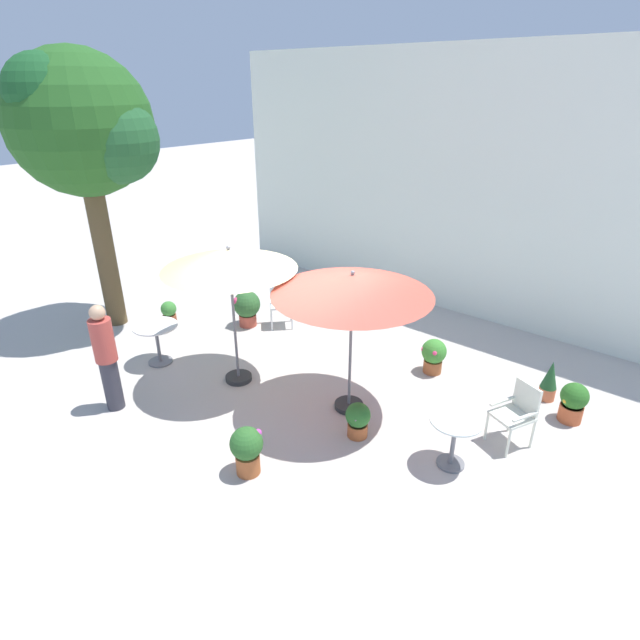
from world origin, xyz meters
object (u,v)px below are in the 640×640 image
at_px(patio_umbrella_0, 352,286).
at_px(cafe_table_0, 454,434).
at_px(potted_plant_3, 247,306).
at_px(potted_plant_4, 573,401).
at_px(cafe_table_1, 157,337).
at_px(standing_person, 106,357).
at_px(potted_plant_6, 169,312).
at_px(patio_chair_0, 517,410).
at_px(potted_plant_2, 549,381).
at_px(patio_umbrella_1, 229,261).
at_px(potted_plant_1, 358,419).
at_px(patio_chair_1, 281,299).
at_px(shade_tree, 84,125).
at_px(potted_plant_5, 434,355).
at_px(potted_plant_0, 247,448).

bearing_deg(patio_umbrella_0, cafe_table_0, -5.54).
relative_size(potted_plant_3, potted_plant_4, 1.20).
height_order(cafe_table_0, potted_plant_3, potted_plant_3).
relative_size(cafe_table_1, standing_person, 0.45).
bearing_deg(potted_plant_6, patio_chair_0, 6.16).
distance_m(patio_umbrella_0, potted_plant_2, 3.57).
height_order(patio_umbrella_1, potted_plant_1, patio_umbrella_1).
bearing_deg(potted_plant_3, potted_plant_6, -144.19).
bearing_deg(patio_chair_1, patio_chair_0, -7.80).
bearing_deg(patio_chair_1, standing_person, -88.80).
relative_size(patio_chair_1, potted_plant_6, 2.03).
height_order(shade_tree, potted_plant_5, shade_tree).
bearing_deg(cafe_table_0, patio_umbrella_0, 174.46).
xyz_separation_m(potted_plant_1, potted_plant_5, (-0.03, 2.24, 0.06)).
relative_size(cafe_table_0, potted_plant_3, 0.96).
bearing_deg(cafe_table_0, patio_chair_0, 65.27).
bearing_deg(cafe_table_0, standing_person, -155.20).
bearing_deg(patio_chair_0, potted_plant_2, 89.09).
relative_size(potted_plant_2, potted_plant_4, 1.08).
distance_m(potted_plant_5, potted_plant_6, 5.43).
distance_m(potted_plant_1, potted_plant_3, 4.13).
distance_m(cafe_table_1, potted_plant_1, 3.98).
distance_m(cafe_table_1, potted_plant_2, 6.55).
xyz_separation_m(cafe_table_0, cafe_table_1, (-5.22, -0.87, 0.02)).
relative_size(patio_chair_1, potted_plant_4, 1.55).
bearing_deg(potted_plant_1, cafe_table_0, 12.92).
xyz_separation_m(cafe_table_1, potted_plant_3, (0.08, 2.05, -0.09)).
distance_m(patio_umbrella_0, potted_plant_5, 2.48).
relative_size(potted_plant_3, potted_plant_6, 1.57).
relative_size(patio_umbrella_0, cafe_table_1, 2.97).
distance_m(potted_plant_1, standing_person, 3.79).
bearing_deg(patio_umbrella_0, patio_chair_1, 152.40).
distance_m(potted_plant_0, standing_person, 2.70).
bearing_deg(shade_tree, potted_plant_1, 1.29).
xyz_separation_m(patio_chair_0, patio_chair_1, (-5.09, 0.70, 0.03)).
relative_size(patio_umbrella_0, potted_plant_1, 4.29).
relative_size(potted_plant_3, potted_plant_5, 1.21).
height_order(potted_plant_1, standing_person, standing_person).
height_order(cafe_table_0, potted_plant_1, cafe_table_0).
xyz_separation_m(potted_plant_0, potted_plant_1, (0.64, 1.49, -0.09)).
distance_m(patio_umbrella_1, cafe_table_1, 2.25).
relative_size(patio_umbrella_1, potted_plant_5, 3.79).
bearing_deg(patio_umbrella_1, potted_plant_2, 33.25).
distance_m(patio_umbrella_1, potted_plant_4, 5.48).
relative_size(shade_tree, patio_umbrella_1, 2.19).
distance_m(patio_umbrella_0, patio_chair_1, 3.53).
bearing_deg(potted_plant_2, potted_plant_6, -162.85).
xyz_separation_m(cafe_table_1, standing_person, (0.65, -1.24, 0.38)).
distance_m(potted_plant_4, standing_person, 6.88).
height_order(cafe_table_1, potted_plant_0, cafe_table_1).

